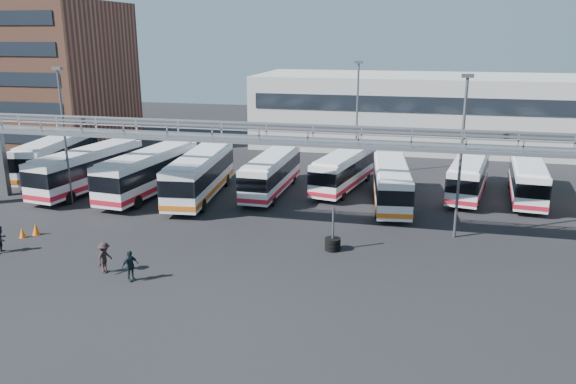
% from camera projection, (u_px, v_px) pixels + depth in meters
% --- Properties ---
extents(ground, '(140.00, 140.00, 0.00)m').
position_uv_depth(ground, '(241.00, 262.00, 31.76)').
color(ground, black).
rests_on(ground, ground).
extents(gantry, '(51.40, 5.15, 7.10)m').
position_uv_depth(gantry, '(267.00, 147.00, 35.76)').
color(gantry, gray).
rests_on(gantry, ground).
extents(apartment_building, '(18.00, 15.00, 16.00)m').
position_uv_depth(apartment_building, '(38.00, 74.00, 65.07)').
color(apartment_building, brown).
rests_on(apartment_building, ground).
extents(warehouse, '(42.00, 14.00, 8.00)m').
position_uv_depth(warehouse, '(442.00, 111.00, 63.70)').
color(warehouse, '#9E9E99').
rests_on(warehouse, ground).
extents(light_pole_left, '(0.70, 0.35, 10.21)m').
position_uv_depth(light_pole_left, '(64.00, 129.00, 41.16)').
color(light_pole_left, '#4C4F54').
rests_on(light_pole_left, ground).
extents(light_pole_mid, '(0.70, 0.35, 10.21)m').
position_uv_depth(light_pole_mid, '(462.00, 149.00, 34.17)').
color(light_pole_mid, '#4C4F54').
rests_on(light_pole_mid, ground).
extents(light_pole_back, '(0.70, 0.35, 10.21)m').
position_uv_depth(light_pole_back, '(357.00, 112.00, 49.96)').
color(light_pole_back, '#4C4F54').
rests_on(light_pole_back, ground).
extents(bus_0, '(4.29, 11.82, 3.51)m').
position_uv_depth(bus_0, '(57.00, 155.00, 50.58)').
color(bus_0, silver).
rests_on(bus_0, ground).
extents(bus_1, '(4.27, 11.68, 3.47)m').
position_uv_depth(bus_1, '(88.00, 168.00, 45.81)').
color(bus_1, silver).
rests_on(bus_1, ground).
extents(bus_2, '(3.84, 11.74, 3.50)m').
position_uv_depth(bus_2, '(149.00, 171.00, 44.69)').
color(bus_2, silver).
rests_on(bus_2, ground).
extents(bus_3, '(3.74, 11.75, 3.51)m').
position_uv_depth(bus_3, '(200.00, 174.00, 43.76)').
color(bus_3, silver).
rests_on(bus_3, ground).
extents(bus_4, '(2.61, 10.28, 3.11)m').
position_uv_depth(bus_4, '(271.00, 173.00, 45.09)').
color(bus_4, silver).
rests_on(bus_4, ground).
extents(bus_5, '(4.41, 10.42, 3.08)m').
position_uv_depth(bus_5, '(344.00, 169.00, 46.37)').
color(bus_5, silver).
rests_on(bus_5, ground).
extents(bus_6, '(3.50, 10.63, 3.17)m').
position_uv_depth(bus_6, '(391.00, 183.00, 41.93)').
color(bus_6, silver).
rests_on(bus_6, ground).
extents(bus_7, '(4.05, 10.34, 3.06)m').
position_uv_depth(bus_7, '(469.00, 175.00, 44.45)').
color(bus_7, silver).
rests_on(bus_7, ground).
extents(bus_8, '(3.34, 10.21, 3.04)m').
position_uv_depth(bus_8, '(528.00, 179.00, 43.39)').
color(bus_8, silver).
rests_on(bus_8, ground).
extents(pedestrian_b, '(0.67, 0.84, 1.65)m').
position_uv_depth(pedestrian_b, '(1.00, 239.00, 33.05)').
color(pedestrian_b, '#27212E').
rests_on(pedestrian_b, ground).
extents(pedestrian_c, '(0.71, 1.15, 1.72)m').
position_uv_depth(pedestrian_c, '(105.00, 258.00, 30.21)').
color(pedestrian_c, black).
rests_on(pedestrian_c, ground).
extents(pedestrian_d, '(0.82, 1.06, 1.68)m').
position_uv_depth(pedestrian_d, '(130.00, 266.00, 29.20)').
color(pedestrian_d, '#18242B').
rests_on(pedestrian_d, ground).
extents(cone_left, '(0.61, 0.61, 0.76)m').
position_uv_depth(cone_left, '(36.00, 229.00, 36.03)').
color(cone_left, orange).
rests_on(cone_left, ground).
extents(cone_right, '(0.54, 0.54, 0.65)m').
position_uv_depth(cone_right, '(22.00, 233.00, 35.56)').
color(cone_right, orange).
rests_on(cone_right, ground).
extents(tire_stack, '(0.94, 0.94, 2.69)m').
position_uv_depth(tire_stack, '(333.00, 243.00, 33.47)').
color(tire_stack, black).
rests_on(tire_stack, ground).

